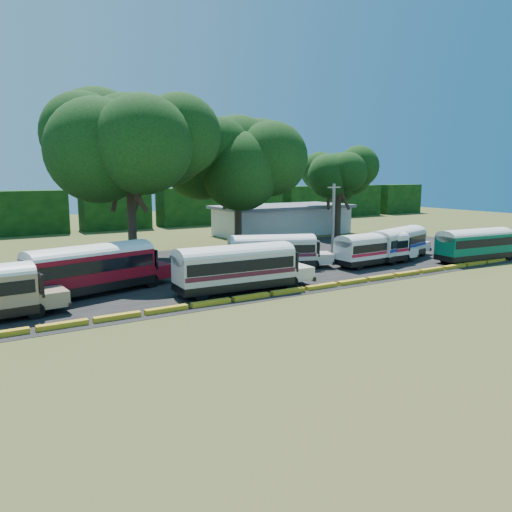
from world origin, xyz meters
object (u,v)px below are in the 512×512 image
bus_cream_west (238,266)px  bus_white_red (374,247)px  bus_teal (476,243)px  bus_red (94,266)px  tree_west (129,145)px

bus_cream_west → bus_white_red: bearing=12.5°
bus_white_red → bus_teal: size_ratio=0.94×
bus_teal → bus_cream_west: bearing=-177.0°
bus_red → bus_cream_west: 9.92m
bus_teal → tree_west: bearing=155.1°
bus_cream_west → bus_white_red: bus_cream_west is taller
bus_white_red → bus_teal: bus_teal is taller
bus_white_red → bus_teal: bearing=-23.3°
bus_teal → tree_west: size_ratio=0.63×
bus_white_red → bus_teal: (9.69, -3.63, 0.11)m
bus_cream_west → tree_west: (-2.60, 15.27, 8.95)m
bus_red → bus_white_red: 24.50m
bus_red → bus_white_red: size_ratio=1.19×
bus_red → bus_teal: bearing=-23.7°
tree_west → bus_cream_west: bearing=-80.4°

